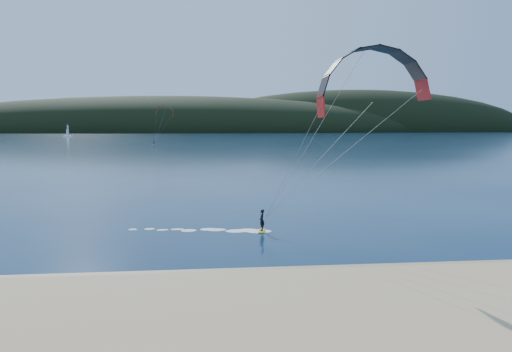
# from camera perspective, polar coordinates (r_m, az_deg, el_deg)

# --- Properties ---
(ground) EXTENTS (1800.00, 1800.00, 0.00)m
(ground) POSITION_cam_1_polar(r_m,az_deg,el_deg) (22.35, -10.42, -15.75)
(ground) COLOR #071837
(ground) RESTS_ON ground
(wet_sand) EXTENTS (220.00, 2.50, 0.10)m
(wet_sand) POSITION_cam_1_polar(r_m,az_deg,el_deg) (26.55, -9.65, -12.06)
(wet_sand) COLOR #8E7653
(wet_sand) RESTS_ON ground
(headland) EXTENTS (1200.00, 310.00, 140.00)m
(headland) POSITION_cam_1_polar(r_m,az_deg,el_deg) (766.02, -6.02, 5.35)
(headland) COLOR black
(headland) RESTS_ON ground
(kitesurfer_near) EXTENTS (22.37, 6.45, 12.93)m
(kitesurfer_near) POSITION_cam_1_polar(r_m,az_deg,el_deg) (34.78, 13.28, 8.16)
(kitesurfer_near) COLOR gold
(kitesurfer_near) RESTS_ON ground
(kitesurfer_far) EXTENTS (10.45, 6.39, 16.64)m
(kitesurfer_far) POSITION_cam_1_polar(r_m,az_deg,el_deg) (215.73, -11.06, 7.34)
(kitesurfer_far) COLOR gold
(kitesurfer_far) RESTS_ON ground
(sailboat) EXTENTS (7.99, 4.95, 11.12)m
(sailboat) POSITION_cam_1_polar(r_m,az_deg,el_deg) (436.12, -21.90, 4.59)
(sailboat) COLOR white
(sailboat) RESTS_ON ground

